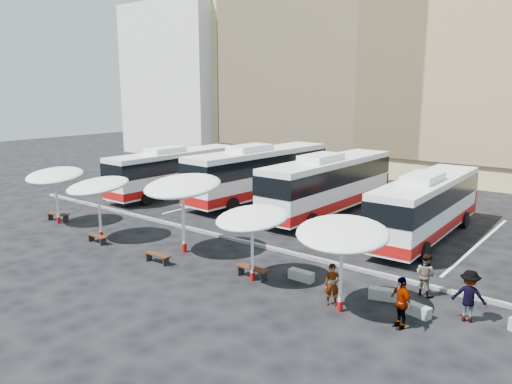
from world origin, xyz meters
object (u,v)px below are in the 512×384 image
Objects in this scene: sunshade_0 at (55,176)px; passenger_0 at (332,285)px; bus_3 at (427,204)px; bus_2 at (329,183)px; passenger_2 at (401,302)px; sunshade_3 at (252,218)px; conc_bench_0 at (301,275)px; conc_bench_1 at (384,294)px; sunshade_2 at (182,186)px; wood_bench_0 at (58,215)px; passenger_3 at (469,296)px; conc_bench_2 at (416,310)px; bus_1 at (260,171)px; wood_bench_3 at (252,270)px; wood_bench_1 at (97,237)px; bus_0 at (176,170)px; passenger_1 at (425,275)px; sunshade_4 at (342,234)px; sunshade_1 at (98,186)px; wood_bench_2 at (157,256)px.

passenger_0 is (18.89, 0.03, -2.12)m from sunshade_0.
bus_2 is at bearing 165.84° from bus_3.
passenger_2 is (3.05, -10.91, -0.96)m from bus_3.
sunshade_3 is at bearing 148.46° from passenger_0.
conc_bench_0 is 3.62m from conc_bench_1.
passenger_0 is (7.32, -12.30, -1.22)m from bus_2.
conc_bench_0 is at bearing 3.98° from sunshade_2.
sunshade_0 reaches higher than wood_bench_0.
sunshade_3 is 8.66m from passenger_3.
bus_1 is at bearing 144.30° from conc_bench_2.
passenger_2 is at bearing -3.29° from wood_bench_3.
sunshade_0 is at bearing -176.94° from conc_bench_2.
wood_bench_3 is 1.46× the size of conc_bench_2.
conc_bench_2 is at bearing -32.36° from bus_1.
conc_bench_0 is 2.72m from passenger_0.
conc_bench_0 is (11.35, 2.30, -0.11)m from wood_bench_1.
bus_0 is 6.88× the size of passenger_1.
passenger_3 is at bearing 3.79° from wood_bench_0.
conc_bench_1 reaches higher than conc_bench_2.
wood_bench_3 is 8.62m from passenger_3.
wood_bench_0 is at bearing -176.23° from conc_bench_0.
bus_2 is 15.19m from conc_bench_2.
wood_bench_3 is (-4.56, 0.54, -2.59)m from sunshade_4.
wood_bench_1 is at bearing -11.42° from wood_bench_0.
passenger_2 is at bearing 0.60° from sunshade_1.
bus_3 is 2.98× the size of sunshade_1.
sunshade_3 is at bearing -149.07° from passenger_2.
wood_bench_0 is at bearing 152.31° from sunshade_0.
conc_bench_1 is 2.23m from passenger_0.
sunshade_3 is 7.24m from passenger_1.
sunshade_2 is at bearing -178.90° from conc_bench_2.
sunshade_2 is 3.56× the size of conc_bench_0.
sunshade_4 is 4.24m from conc_bench_0.
sunshade_1 is 0.97× the size of sunshade_2.
sunshade_3 is at bearing 0.36° from sunshade_0.
sunshade_3 is 2.20× the size of passenger_0.
passenger_1 is (21.30, 3.10, -2.08)m from sunshade_0.
bus_3 is 21.49m from sunshade_0.
sunshade_0 reaches higher than sunshade_3.
sunshade_4 is 4.87m from passenger_3.
sunshade_0 is 21.90m from conc_bench_2.
wood_bench_2 is at bearing -84.62° from sunshade_2.
passenger_0 reaches higher than conc_bench_0.
bus_0 reaches higher than passenger_1.
passenger_0 reaches higher than conc_bench_2.
sunshade_2 reaches higher than wood_bench_3.
conc_bench_2 is 1.45m from passenger_2.
wood_bench_3 is 4.10m from passenger_0.
wood_bench_1 is at bearing -170.10° from conc_bench_1.
conc_bench_2 is (11.74, 0.23, -3.15)m from sunshade_2.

